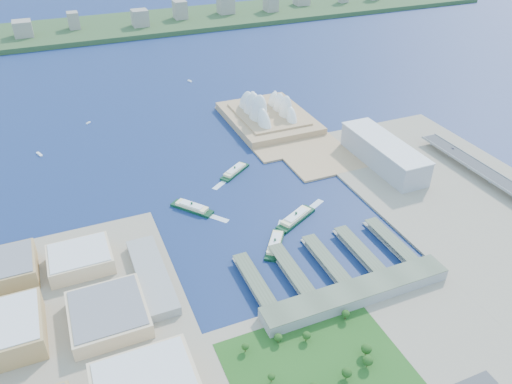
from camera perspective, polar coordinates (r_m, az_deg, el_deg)
name	(u,v)px	position (r m, az deg, el deg)	size (l,w,h in m)	color
ground	(284,228)	(597.50, 3.18, -4.12)	(3000.00, 3000.00, 0.00)	#111F4F
west_land	(75,362)	(481.80, -19.94, -17.75)	(220.00, 390.00, 3.00)	gray
south_land	(388,361)	(470.10, 14.87, -18.18)	(720.00, 180.00, 3.00)	gray
east_land	(471,205)	(690.57, 23.35, -1.34)	(240.00, 500.00, 3.00)	gray
peninsula	(275,126)	(838.51, 2.14, 7.60)	(135.00, 220.00, 3.00)	tan
far_shore	(128,25)	(1465.82, -14.44, 17.96)	(2200.00, 260.00, 12.00)	#2D4926
opera_house	(269,104)	(841.71, 1.45, 9.99)	(134.00, 180.00, 58.00)	white
toaster_building	(383,153)	(734.45, 14.36, 4.32)	(45.00, 155.00, 35.00)	#95959B
west_buildings	(68,321)	(495.33, -20.70, -13.64)	(200.00, 280.00, 27.00)	#A58452
ferry_wharves	(325,260)	(549.18, 7.93, -7.70)	(184.00, 90.00, 9.30)	#4D5742
terminal_building	(357,293)	(510.34, 11.45, -11.27)	(200.00, 28.00, 12.00)	gray
park	(317,359)	(448.41, 6.96, -18.38)	(150.00, 110.00, 16.00)	#194714
far_skyline	(127,14)	(1438.84, -14.48, 19.07)	(1900.00, 140.00, 55.00)	gray
ferry_a	(192,206)	(629.75, -7.34, -1.60)	(14.54, 57.14, 10.80)	#0D341B
ferry_b	(235,170)	(701.77, -2.44, 2.55)	(13.86, 54.45, 10.30)	#0D341B
ferry_c	(275,243)	(566.65, 2.18, -5.79)	(14.14, 55.57, 10.51)	#0D341B
ferry_d	(296,216)	(607.86, 4.59, -2.78)	(15.66, 61.52, 11.63)	#0D341B
boat_a	(39,154)	(816.80, -23.52, 4.00)	(3.91, 15.64, 3.02)	white
boat_b	(88,123)	(894.99, -18.61, 7.52)	(3.01, 8.60, 2.32)	white
boat_c	(276,92)	(976.79, 2.27, 11.35)	(3.28, 11.26, 2.53)	white
boat_e	(190,81)	(1040.63, -7.58, 12.48)	(3.74, 11.75, 2.88)	white
car_c	(453,148)	(790.60, 21.56, 4.68)	(1.87, 4.60, 1.33)	slate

